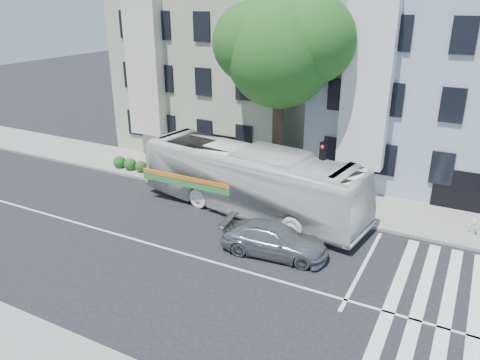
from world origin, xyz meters
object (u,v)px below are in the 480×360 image
Objects in this scene: sedan at (274,240)px; fire_hydrant at (473,227)px; bus at (250,180)px; traffic_signal at (323,168)px.

fire_hydrant is (7.38, 5.57, -0.14)m from sedan.
traffic_signal is at bearing -69.88° from bus.
sedan reaches higher than fire_hydrant.
traffic_signal is (0.62, 4.13, 2.01)m from sedan.
fire_hydrant is (10.23, 2.18, -1.17)m from bus.
fire_hydrant is at bearing -69.93° from bus.
bus is 10.53m from fire_hydrant.
bus is 2.94× the size of traffic_signal.
bus reaches higher than fire_hydrant.
traffic_signal is at bearing -168.00° from fire_hydrant.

